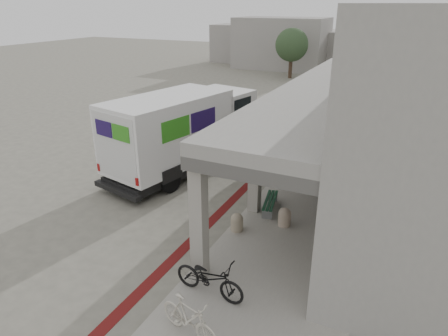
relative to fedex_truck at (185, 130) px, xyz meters
The scene contains 14 objects.
ground 4.18m from the fedex_truck, 53.78° to the right, with size 120.00×120.00×0.00m, color #666257.
bike_lane_stripe 3.85m from the fedex_truck, 17.67° to the right, with size 0.35×40.00×0.01m, color #5D1312.
sidewalk 7.14m from the fedex_truck, 25.95° to the right, with size 4.40×28.00×0.12m, color gray.
transit_building 9.30m from the fedex_truck, ahead, with size 7.60×17.00×7.00m.
distant_backdrop 32.88m from the fedex_truck, 91.10° to the left, with size 28.00×10.00×6.50m.
tree_left 25.17m from the fedex_truck, 96.36° to the left, with size 3.20×3.20×4.80m.
tree_mid 27.34m from the fedex_truck, 81.12° to the left, with size 3.20×3.20×4.80m.
fedex_truck is the anchor object (origin of this frame).
bench 5.51m from the fedex_truck, 25.00° to the right, with size 0.67×1.68×0.38m.
bollard_near 6.56m from the fedex_truck, 28.75° to the right, with size 0.42×0.42×0.64m.
bollard_far 6.09m from the fedex_truck, 43.21° to the right, with size 0.40×0.40×0.61m.
utility_cabinet 7.53m from the fedex_truck, 13.95° to the right, with size 0.46×0.61×1.02m, color slate.
bicycle_black 8.83m from the fedex_truck, 55.43° to the right, with size 0.68×1.94×1.02m, color black.
bicycle_cream 10.14m from the fedex_truck, 58.89° to the right, with size 0.47×1.67×1.00m, color beige.
Camera 1 is at (6.62, -11.38, 7.01)m, focal length 32.00 mm.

